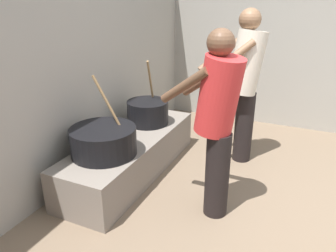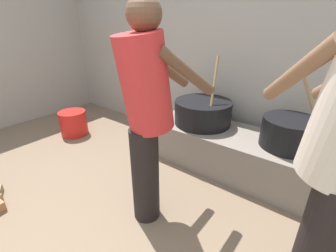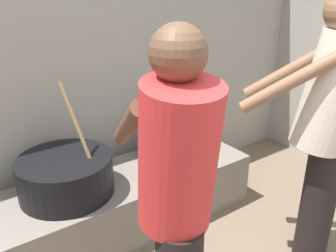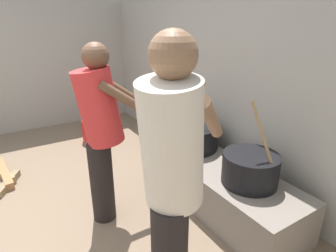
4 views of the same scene
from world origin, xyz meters
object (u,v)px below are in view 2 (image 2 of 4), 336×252
at_px(cooking_pot_secondary, 289,133).
at_px(bucket_red_plastic, 74,123).
at_px(cook_in_red_shirt, 147,109).
at_px(cooking_pot_main, 203,112).

xyz_separation_m(cooking_pot_secondary, bucket_red_plastic, (-2.49, -0.55, -0.37)).
height_order(cooking_pot_secondary, cook_in_red_shirt, cook_in_red_shirt).
relative_size(cooking_pot_main, bucket_red_plastic, 2.02).
relative_size(cooking_pot_secondary, cook_in_red_shirt, 0.46).
xyz_separation_m(cooking_pot_main, bucket_red_plastic, (-1.65, -0.56, -0.37)).
bearing_deg(bucket_red_plastic, cook_in_red_shirt, -13.90).
height_order(cooking_pot_main, cook_in_red_shirt, cook_in_red_shirt).
distance_m(cooking_pot_main, cook_in_red_shirt, 1.06).
distance_m(cooking_pot_secondary, bucket_red_plastic, 2.58).
relative_size(cooking_pot_main, cook_in_red_shirt, 0.46).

